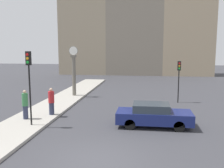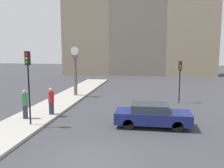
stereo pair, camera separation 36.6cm
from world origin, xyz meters
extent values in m
plane|color=#38383D|center=(0.00, 0.00, 0.00)|extent=(120.00, 120.00, 0.00)
cube|color=#A39E93|center=(-5.02, 11.30, 0.08)|extent=(2.82, 26.61, 0.16)
cube|color=gray|center=(-8.69, 34.00, 8.88)|extent=(8.10, 5.00, 17.76)
cube|color=gray|center=(0.01, 34.00, 8.88)|extent=(9.29, 5.00, 17.77)
cube|color=tan|center=(8.70, 34.00, 9.50)|extent=(8.08, 5.00, 19.00)
cube|color=navy|center=(2.47, 4.65, 0.58)|extent=(4.25, 1.70, 0.64)
cube|color=#2D3842|center=(2.30, 4.65, 1.12)|extent=(2.04, 1.53, 0.44)
cylinder|color=black|center=(3.78, 5.39, 0.30)|extent=(0.60, 0.22, 0.60)
cylinder|color=black|center=(3.78, 3.91, 0.30)|extent=(0.60, 0.22, 0.60)
cylinder|color=black|center=(1.15, 5.39, 0.30)|extent=(0.60, 0.22, 0.60)
cylinder|color=black|center=(1.15, 3.91, 0.30)|extent=(0.60, 0.22, 0.60)
cylinder|color=black|center=(-4.41, 3.55, 1.84)|extent=(0.09, 0.09, 3.37)
cube|color=black|center=(-4.41, 3.55, 3.91)|extent=(0.26, 0.20, 0.76)
cylinder|color=red|center=(-4.41, 3.43, 4.12)|extent=(0.15, 0.04, 0.15)
cylinder|color=orange|center=(-4.41, 3.43, 3.91)|extent=(0.15, 0.04, 0.15)
cylinder|color=green|center=(-4.41, 3.43, 3.70)|extent=(0.15, 0.04, 0.15)
cylinder|color=black|center=(4.65, 11.43, 1.33)|extent=(0.09, 0.09, 2.67)
cube|color=black|center=(4.65, 11.43, 3.05)|extent=(0.26, 0.20, 0.76)
cylinder|color=red|center=(4.65, 11.31, 3.25)|extent=(0.15, 0.04, 0.15)
cylinder|color=orange|center=(4.65, 11.31, 3.05)|extent=(0.15, 0.04, 0.15)
cylinder|color=green|center=(4.65, 11.31, 2.84)|extent=(0.15, 0.04, 0.15)
cylinder|color=#666056|center=(-4.54, 12.62, 1.90)|extent=(0.34, 0.34, 3.49)
cube|color=#666056|center=(-4.54, 12.62, 3.75)|extent=(0.44, 0.44, 0.20)
cylinder|color=#666056|center=(-4.54, 12.62, 4.24)|extent=(0.83, 0.04, 0.83)
cylinder|color=white|center=(-4.54, 12.62, 4.24)|extent=(0.77, 0.06, 0.77)
cylinder|color=#2D334C|center=(-4.09, 5.83, 0.55)|extent=(0.33, 0.33, 0.79)
cylinder|color=red|center=(-4.09, 5.83, 1.32)|extent=(0.38, 0.38, 0.74)
sphere|color=tan|center=(-4.09, 5.83, 1.80)|extent=(0.22, 0.22, 0.22)
cylinder|color=#2D334C|center=(-5.29, 4.64, 0.57)|extent=(0.30, 0.30, 0.82)
cylinder|color=#387A47|center=(-5.29, 4.64, 1.36)|extent=(0.36, 0.36, 0.77)
sphere|color=tan|center=(-5.29, 4.64, 1.85)|extent=(0.20, 0.20, 0.20)
camera|label=1|loc=(1.94, -9.37, 4.44)|focal=40.00mm
camera|label=2|loc=(2.31, -9.31, 4.44)|focal=40.00mm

